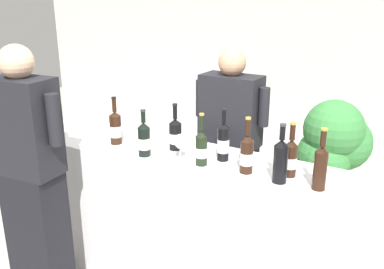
{
  "coord_description": "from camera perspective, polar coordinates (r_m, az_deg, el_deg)",
  "views": [
    {
      "loc": [
        1.39,
        -2.19,
        2.01
      ],
      "look_at": [
        0.07,
        0.0,
        1.15
      ],
      "focal_mm": 39.26,
      "sensor_mm": 36.0,
      "label": 1
    }
  ],
  "objects": [
    {
      "name": "wine_bottle_0",
      "position": [
        2.66,
        4.26,
        -0.99
      ],
      "size": [
        0.08,
        0.08,
        0.34
      ],
      "color": "black",
      "rests_on": "counter"
    },
    {
      "name": "wine_bottle_8",
      "position": [
        2.49,
        7.44,
        -2.62
      ],
      "size": [
        0.08,
        0.08,
        0.34
      ],
      "color": "black",
      "rests_on": "counter"
    },
    {
      "name": "person_server",
      "position": [
        3.35,
        5.11,
        -2.84
      ],
      "size": [
        0.61,
        0.24,
        1.63
      ],
      "color": "black",
      "rests_on": "ground_plane"
    },
    {
      "name": "wine_bottle_3",
      "position": [
        2.38,
        11.94,
        -3.38
      ],
      "size": [
        0.08,
        0.08,
        0.34
      ],
      "color": "black",
      "rests_on": "counter"
    },
    {
      "name": "wine_bottle_7",
      "position": [
        2.58,
        1.3,
        -1.79
      ],
      "size": [
        0.07,
        0.07,
        0.33
      ],
      "color": "black",
      "rests_on": "counter"
    },
    {
      "name": "wall_back",
      "position": [
        5.02,
        15.15,
        10.95
      ],
      "size": [
        8.0,
        0.1,
        2.8
      ],
      "primitive_type": "cube",
      "color": "beige",
      "rests_on": "ground_plane"
    },
    {
      "name": "counter",
      "position": [
        3.0,
        -1.12,
        -11.65
      ],
      "size": [
        2.14,
        0.58,
        1.0
      ],
      "primitive_type": "cube",
      "color": "white",
      "rests_on": "ground_plane"
    },
    {
      "name": "person_guest",
      "position": [
        2.88,
        -20.86,
        -6.43
      ],
      "size": [
        0.55,
        0.29,
        1.74
      ],
      "color": "black",
      "rests_on": "ground_plane"
    },
    {
      "name": "wine_bottle_5",
      "position": [
        2.49,
        13.24,
        -3.05
      ],
      "size": [
        0.08,
        0.08,
        0.33
      ],
      "color": "black",
      "rests_on": "counter"
    },
    {
      "name": "wine_bottle_1",
      "position": [
        2.35,
        17.06,
        -4.1
      ],
      "size": [
        0.07,
        0.07,
        0.35
      ],
      "color": "black",
      "rests_on": "counter"
    },
    {
      "name": "wine_bottle_6",
      "position": [
        3.0,
        -10.35,
        0.93
      ],
      "size": [
        0.08,
        0.08,
        0.34
      ],
      "color": "black",
      "rests_on": "counter"
    },
    {
      "name": "wine_bottle_2",
      "position": [
        2.74,
        -6.53,
        -0.65
      ],
      "size": [
        0.08,
        0.08,
        0.31
      ],
      "color": "black",
      "rests_on": "counter"
    },
    {
      "name": "wine_bottle_4",
      "position": [
        2.84,
        -2.29,
        0.04
      ],
      "size": [
        0.09,
        0.09,
        0.32
      ],
      "color": "black",
      "rests_on": "counter"
    },
    {
      "name": "potted_shrub",
      "position": [
        3.61,
        18.41,
        -2.08
      ],
      "size": [
        0.57,
        0.59,
        1.23
      ],
      "color": "brown",
      "rests_on": "ground_plane"
    },
    {
      "name": "wine_glass",
      "position": [
        2.65,
        -1.61,
        -1.08
      ],
      "size": [
        0.08,
        0.08,
        0.17
      ],
      "color": "silver",
      "rests_on": "counter"
    }
  ]
}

